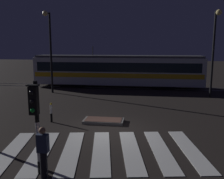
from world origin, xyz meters
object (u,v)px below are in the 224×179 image
at_px(street_lamp_trackside_right, 215,43).
at_px(tram, 117,70).
at_px(traffic_light_kerb_mid_left, 36,115).
at_px(street_lamp_trackside_left, 49,42).
at_px(pedestrian_waiting_at_kerb, 43,152).
at_px(bollard_island_edge, 51,112).

relative_size(street_lamp_trackside_right, tram, 0.40).
bearing_deg(traffic_light_kerb_mid_left, street_lamp_trackside_right, 57.71).
height_order(street_lamp_trackside_right, street_lamp_trackside_left, street_lamp_trackside_left).
relative_size(street_lamp_trackside_left, tram, 0.41).
relative_size(traffic_light_kerb_mid_left, street_lamp_trackside_right, 0.45).
xyz_separation_m(street_lamp_trackside_right, pedestrian_waiting_at_kerb, (-8.46, -13.92, -3.54)).
bearing_deg(street_lamp_trackside_right, pedestrian_waiting_at_kerb, -121.29).
relative_size(pedestrian_waiting_at_kerb, bollard_island_edge, 1.54).
bearing_deg(street_lamp_trackside_left, pedestrian_waiting_at_kerb, -69.26).
xyz_separation_m(traffic_light_kerb_mid_left, tram, (0.44, 17.98, -0.32)).
distance_m(tram, bollard_island_edge, 12.64).
distance_m(street_lamp_trackside_right, pedestrian_waiting_at_kerb, 16.67).
bearing_deg(tram, street_lamp_trackside_left, -142.94).
xyz_separation_m(pedestrian_waiting_at_kerb, bollard_island_edge, (-2.02, 5.73, -0.32)).
bearing_deg(bollard_island_edge, street_lamp_trackside_left, 111.63).
height_order(traffic_light_kerb_mid_left, street_lamp_trackside_right, street_lamp_trackside_right).
relative_size(street_lamp_trackside_left, bollard_island_edge, 6.39).
distance_m(traffic_light_kerb_mid_left, pedestrian_waiting_at_kerb, 1.23).
height_order(pedestrian_waiting_at_kerb, bollard_island_edge, pedestrian_waiting_at_kerb).
bearing_deg(street_lamp_trackside_left, tram, 37.06).
xyz_separation_m(street_lamp_trackside_left, bollard_island_edge, (3.27, -8.25, -3.95)).
height_order(street_lamp_trackside_left, bollard_island_edge, street_lamp_trackside_left).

